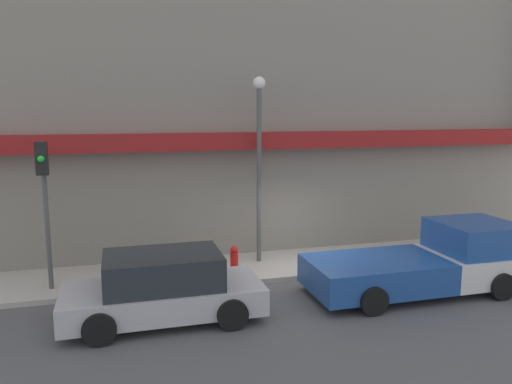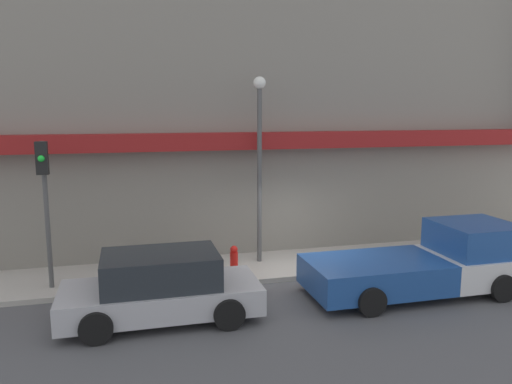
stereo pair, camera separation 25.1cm
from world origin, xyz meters
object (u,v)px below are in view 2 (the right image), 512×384
at_px(pickup_truck, 430,263).
at_px(traffic_light, 45,189).
at_px(street_lamp, 259,148).
at_px(parked_car, 161,287).
at_px(fire_hydrant, 234,259).

height_order(pickup_truck, traffic_light, traffic_light).
height_order(pickup_truck, street_lamp, street_lamp).
xyz_separation_m(parked_car, street_lamp, (3.11, 3.19, 2.80)).
bearing_deg(traffic_light, pickup_truck, -13.71).
distance_m(pickup_truck, traffic_light, 9.83).
xyz_separation_m(fire_hydrant, traffic_light, (-4.77, -0.13, 2.19)).
bearing_deg(parked_car, traffic_light, 137.47).
xyz_separation_m(pickup_truck, fire_hydrant, (-4.60, 2.42, -0.25)).
height_order(street_lamp, traffic_light, street_lamp).
bearing_deg(pickup_truck, traffic_light, 166.93).
xyz_separation_m(pickup_truck, parked_car, (-6.76, -0.00, -0.03)).
bearing_deg(fire_hydrant, pickup_truck, -27.74).
height_order(fire_hydrant, street_lamp, street_lamp).
xyz_separation_m(street_lamp, traffic_light, (-5.71, -0.91, -0.83)).
bearing_deg(fire_hydrant, traffic_light, -178.42).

